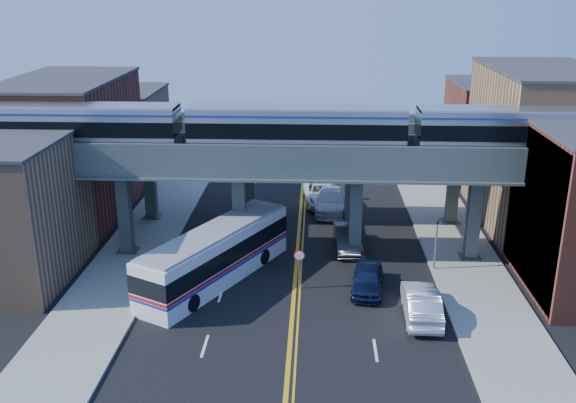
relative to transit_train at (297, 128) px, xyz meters
The scene contains 20 objects.
ground 12.15m from the transit_train, 89.53° to the right, with size 120.00×120.00×0.00m, color black.
sidewalk_west 14.73m from the transit_train, behind, with size 5.00×70.00×0.16m, color gray.
sidewalk_east 14.83m from the transit_train, ahead, with size 5.00×70.00×0.16m, color gray.
building_west_a 19.43m from the transit_train, 167.76° to the right, with size 8.00×10.00×9.00m, color #97714E.
building_west_b 20.42m from the transit_train, 156.54° to the left, with size 8.00×14.00×11.00m, color brown.
building_west_c 28.41m from the transit_train, 131.28° to the left, with size 8.00×10.00×8.00m, color #97714E.
building_east_b 20.46m from the transit_train, 23.31° to the left, with size 8.00×14.00×12.00m, color #97714E.
building_east_c 28.41m from the transit_train, 48.52° to the left, with size 8.00×10.00×9.00m, color brown.
mural_panel 15.78m from the transit_train, 15.31° to the right, with size 0.10×9.50×9.50m, color teal.
elevated_viaduct_near 2.68m from the transit_train, ahead, with size 52.00×3.60×7.40m.
elevated_viaduct_far 7.49m from the transit_train, 89.46° to the left, with size 52.00×3.60×7.40m.
transit_train is the anchor object (origin of this frame).
stop_sign 8.93m from the transit_train, 85.81° to the right, with size 0.76×0.09×2.63m.
traffic_signal 11.69m from the transit_train, 12.18° to the right, with size 0.15×0.18×4.10m.
transit_bus 9.82m from the transit_train, 141.23° to the right, with size 8.55×12.72×3.32m.
car_lane_a 10.81m from the transit_train, 47.84° to the right, with size 1.90×4.72×1.61m, color black.
car_lane_b 9.19m from the transit_train, 21.50° to the left, with size 1.76×5.04×1.66m, color #2D2D30.
car_lane_c 14.32m from the transit_train, 80.82° to the left, with size 2.94×6.38×1.77m, color white.
car_lane_d 12.88m from the transit_train, 74.69° to the left, with size 2.55×6.26×1.82m, color silver.
car_parked_curb 13.88m from the transit_train, 48.22° to the right, with size 1.90×5.44×1.79m, color silver.
Camera 1 is at (1.25, -33.35, 18.26)m, focal length 40.00 mm.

